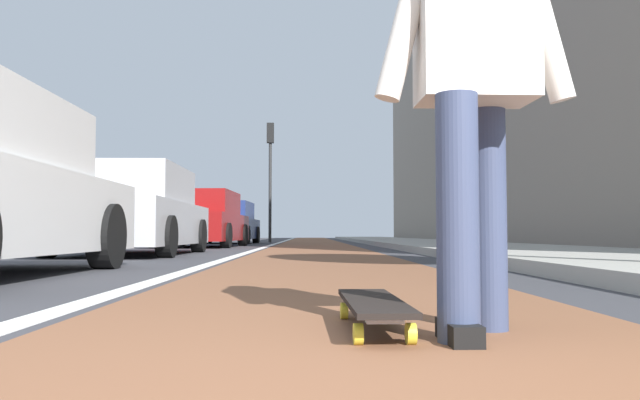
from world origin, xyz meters
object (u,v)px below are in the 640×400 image
at_px(skater_person, 474,69).
at_px(skateboard, 373,305).
at_px(parked_car_mid, 132,213).
at_px(traffic_light, 270,161).
at_px(parked_car_far, 202,220).
at_px(parked_car_end, 226,224).

bearing_deg(skater_person, skateboard, 66.65).
distance_m(parked_car_mid, traffic_light, 14.70).
distance_m(parked_car_far, parked_car_end, 5.54).
height_order(skater_person, parked_car_far, skater_person).
relative_size(parked_car_far, parked_car_end, 1.06).
relative_size(skater_person, traffic_light, 0.34).
xyz_separation_m(skater_person, parked_car_mid, (8.39, 3.56, -0.23)).
distance_m(skater_person, traffic_light, 23.01).
distance_m(skateboard, parked_car_far, 14.70).
bearing_deg(skater_person, parked_car_far, 13.32).
height_order(parked_car_mid, traffic_light, traffic_light).
bearing_deg(parked_car_far, skateboard, -167.86).
bearing_deg(parked_car_far, parked_car_end, 0.88).
bearing_deg(skater_person, parked_car_end, 9.96).
relative_size(parked_car_end, traffic_light, 0.87).
bearing_deg(parked_car_mid, skater_person, -157.03).
height_order(skateboard, traffic_light, traffic_light).
height_order(skateboard, parked_car_mid, parked_car_mid).
xyz_separation_m(parked_car_end, traffic_light, (2.74, -1.39, 2.57)).
height_order(parked_car_mid, parked_car_far, parked_car_mid).
height_order(parked_car_far, parked_car_end, same).
bearing_deg(skateboard, parked_car_mid, 21.29).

